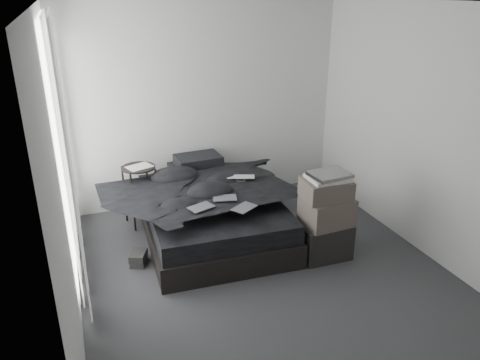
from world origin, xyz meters
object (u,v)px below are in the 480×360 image
object	(u,v)px
box_lower	(323,239)
bed	(212,225)
laptop	(241,173)
side_stand	(141,196)

from	to	relation	value
box_lower	bed	bearing A→B (deg)	139.54
bed	laptop	xyz separation A→B (m)	(0.37, 0.03, 0.59)
bed	laptop	world-z (taller)	laptop
bed	side_stand	world-z (taller)	side_stand
side_stand	box_lower	size ratio (longest dim) A/B	1.40
box_lower	laptop	bearing A→B (deg)	125.43
bed	side_stand	xyz separation A→B (m)	(-0.72, 0.60, 0.23)
side_stand	laptop	bearing A→B (deg)	-27.97
bed	laptop	bearing A→B (deg)	7.50
laptop	box_lower	bearing A→B (deg)	-33.61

